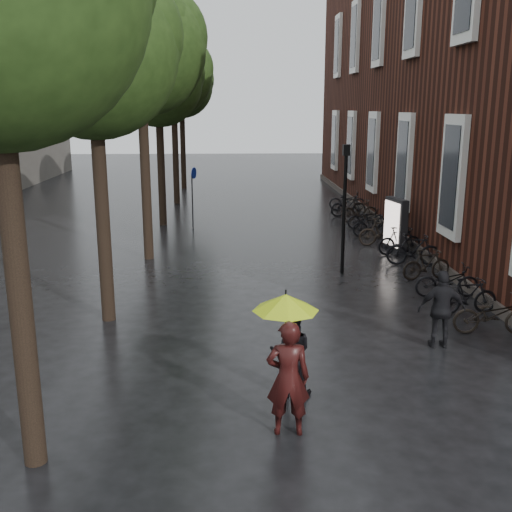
{
  "coord_description": "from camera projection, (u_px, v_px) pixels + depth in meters",
  "views": [
    {
      "loc": [
        -1.16,
        -6.83,
        5.0
      ],
      "look_at": [
        -0.56,
        6.53,
        1.66
      ],
      "focal_mm": 42.0,
      "sensor_mm": 36.0,
      "label": 1
    }
  ],
  "objects": [
    {
      "name": "pedestrian_walking",
      "position": [
        442.0,
        309.0,
        12.64
      ],
      "size": [
        1.02,
        0.48,
        1.69
      ],
      "primitive_type": "imported",
      "rotation": [
        0.0,
        0.0,
        3.07
      ],
      "color": "black",
      "rests_on": "ground"
    },
    {
      "name": "person_burgundy",
      "position": [
        288.0,
        378.0,
        9.23
      ],
      "size": [
        0.7,
        0.47,
        1.87
      ],
      "primitive_type": "imported",
      "rotation": [
        0.0,
        0.0,
        3.1
      ],
      "color": "black",
      "rests_on": "ground"
    },
    {
      "name": "lamp_post",
      "position": [
        345.0,
        197.0,
        17.93
      ],
      "size": [
        0.2,
        0.2,
        3.93
      ],
      "rotation": [
        0.0,
        0.0,
        -0.39
      ],
      "color": "black",
      "rests_on": "ground"
    },
    {
      "name": "cycle_sign",
      "position": [
        193.0,
        188.0,
        24.87
      ],
      "size": [
        0.14,
        0.47,
        2.58
      ],
      "rotation": [
        0.0,
        0.0,
        -0.35
      ],
      "color": "#262628",
      "rests_on": "ground"
    },
    {
      "name": "person_black",
      "position": [
        291.0,
        353.0,
        10.54
      ],
      "size": [
        0.82,
        0.67,
        1.56
      ],
      "primitive_type": "imported",
      "rotation": [
        0.0,
        0.0,
        3.04
      ],
      "color": "black",
      "rests_on": "ground"
    },
    {
      "name": "lime_umbrella",
      "position": [
        286.0,
        302.0,
        9.64
      ],
      "size": [
        1.09,
        1.09,
        1.61
      ],
      "rotation": [
        0.0,
        0.0,
        0.22
      ],
      "color": "black",
      "rests_on": "ground"
    },
    {
      "name": "ground",
      "position": [
        320.0,
        497.0,
        7.88
      ],
      "size": [
        120.0,
        120.0,
        0.0
      ],
      "primitive_type": "plane",
      "color": "black"
    },
    {
      "name": "ad_lightbox",
      "position": [
        395.0,
        225.0,
        21.05
      ],
      "size": [
        0.29,
        1.26,
        1.91
      ],
      "rotation": [
        0.0,
        0.0,
        0.21
      ],
      "color": "black",
      "rests_on": "ground"
    },
    {
      "name": "brick_building",
      "position": [
        498.0,
        83.0,
        25.75
      ],
      "size": [
        10.2,
        33.2,
        12.0
      ],
      "color": "#38160F",
      "rests_on": "ground"
    },
    {
      "name": "parked_bicycles",
      "position": [
        390.0,
        235.0,
        21.64
      ],
      "size": [
        2.14,
        17.56,
        1.05
      ],
      "color": "black",
      "rests_on": "ground"
    },
    {
      "name": "street_trees",
      "position": [
        149.0,
        69.0,
        21.6
      ],
      "size": [
        4.33,
        34.03,
        8.91
      ],
      "color": "black",
      "rests_on": "ground"
    }
  ]
}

